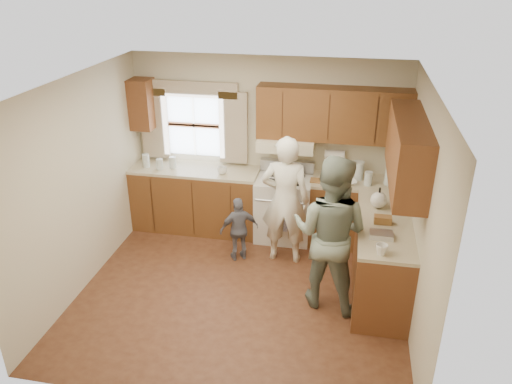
% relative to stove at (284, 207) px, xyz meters
% --- Properties ---
extents(room, '(3.80, 3.80, 3.80)m').
position_rel_stove_xyz_m(room, '(-0.30, -1.44, 0.78)').
color(room, '#462415').
rests_on(room, ground).
extents(kitchen_fixtures, '(3.80, 2.25, 2.15)m').
position_rel_stove_xyz_m(kitchen_fixtures, '(0.31, -0.36, 0.37)').
color(kitchen_fixtures, '#43200E').
rests_on(kitchen_fixtures, ground).
extents(stove, '(0.76, 0.67, 1.07)m').
position_rel_stove_xyz_m(stove, '(0.00, 0.00, 0.00)').
color(stove, silver).
rests_on(stove, ground).
extents(woman_left, '(0.63, 0.42, 1.71)m').
position_rel_stove_xyz_m(woman_left, '(0.09, -0.59, 0.39)').
color(woman_left, white).
rests_on(woman_left, ground).
extents(woman_right, '(1.03, 0.89, 1.81)m').
position_rel_stove_xyz_m(woman_right, '(0.70, -1.41, 0.44)').
color(woman_right, '#274132').
rests_on(woman_right, ground).
extents(child, '(0.56, 0.43, 0.88)m').
position_rel_stove_xyz_m(child, '(-0.49, -0.71, -0.02)').
color(child, slate).
rests_on(child, ground).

